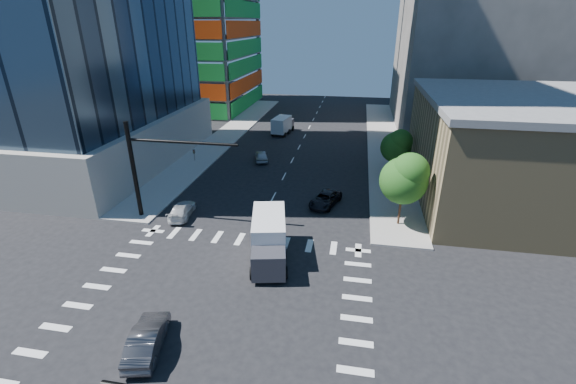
# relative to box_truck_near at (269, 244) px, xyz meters

# --- Properties ---
(ground) EXTENTS (160.00, 160.00, 0.00)m
(ground) POSITION_rel_box_truck_near_xyz_m (-2.18, -6.41, -1.47)
(ground) COLOR black
(ground) RESTS_ON ground
(road_markings) EXTENTS (20.00, 20.00, 0.01)m
(road_markings) POSITION_rel_box_truck_near_xyz_m (-2.18, -6.41, -1.47)
(road_markings) COLOR silver
(road_markings) RESTS_ON ground
(sidewalk_ne) EXTENTS (5.00, 60.00, 0.15)m
(sidewalk_ne) POSITION_rel_box_truck_near_xyz_m (10.32, 33.59, -1.40)
(sidewalk_ne) COLOR #999691
(sidewalk_ne) RESTS_ON ground
(sidewalk_nw) EXTENTS (5.00, 60.00, 0.15)m
(sidewalk_nw) POSITION_rel_box_truck_near_xyz_m (-14.68, 33.59, -1.40)
(sidewalk_nw) COLOR #999691
(sidewalk_nw) RESTS_ON ground
(commercial_building) EXTENTS (20.50, 22.50, 10.60)m
(commercial_building) POSITION_rel_box_truck_near_xyz_m (22.82, 15.59, 3.84)
(commercial_building) COLOR #9E885C
(commercial_building) RESTS_ON ground
(bg_building_ne) EXTENTS (24.00, 30.00, 28.00)m
(bg_building_ne) POSITION_rel_box_truck_near_xyz_m (24.82, 48.59, 12.53)
(bg_building_ne) COLOR #5B5752
(bg_building_ne) RESTS_ON ground
(signal_mast_nw) EXTENTS (10.20, 0.40, 9.00)m
(signal_mast_nw) POSITION_rel_box_truck_near_xyz_m (-12.18, 5.09, 4.02)
(signal_mast_nw) COLOR black
(signal_mast_nw) RESTS_ON sidewalk_nw
(tree_south) EXTENTS (4.16, 4.16, 6.82)m
(tree_south) POSITION_rel_box_truck_near_xyz_m (10.45, 7.50, 3.21)
(tree_south) COLOR #382316
(tree_south) RESTS_ON sidewalk_ne
(tree_north) EXTENTS (3.54, 3.52, 5.78)m
(tree_north) POSITION_rel_box_truck_near_xyz_m (10.75, 19.50, 2.51)
(tree_north) COLOR #382316
(tree_north) RESTS_ON sidewalk_ne
(car_nb_far) EXTENTS (3.45, 5.03, 1.28)m
(car_nb_far) POSITION_rel_box_truck_near_xyz_m (3.40, 10.59, -0.84)
(car_nb_far) COLOR black
(car_nb_far) RESTS_ON ground
(car_sb_near) EXTENTS (2.37, 4.66, 1.30)m
(car_sb_near) POSITION_rel_box_truck_near_xyz_m (-9.79, 5.76, -0.83)
(car_sb_near) COLOR white
(car_sb_near) RESTS_ON ground
(car_sb_mid) EXTENTS (2.70, 4.40, 1.40)m
(car_sb_mid) POSITION_rel_box_truck_near_xyz_m (-6.17, 22.67, -0.77)
(car_sb_mid) COLOR #B6B7BE
(car_sb_mid) RESTS_ON ground
(car_sb_cross) EXTENTS (2.56, 4.76, 1.49)m
(car_sb_cross) POSITION_rel_box_truck_near_xyz_m (-4.76, -9.94, -0.73)
(car_sb_cross) COLOR #444348
(car_sb_cross) RESTS_ON ground
(box_truck_near) EXTENTS (3.98, 6.78, 3.33)m
(box_truck_near) POSITION_rel_box_truck_near_xyz_m (0.00, 0.00, 0.00)
(box_truck_near) COLOR black
(box_truck_near) RESTS_ON ground
(box_truck_far) EXTENTS (3.03, 5.65, 2.82)m
(box_truck_far) POSITION_rel_box_truck_near_xyz_m (-5.97, 36.88, -0.22)
(box_truck_far) COLOR black
(box_truck_far) RESTS_ON ground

